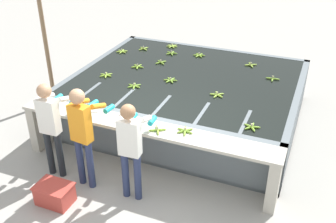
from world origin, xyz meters
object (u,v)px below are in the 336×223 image
Objects in this scene: worker_0 at (51,122)px; banana_bunch_floating_3 at (252,127)px; banana_bunch_floating_5 at (143,49)px; knife_0 at (85,111)px; worker_2 at (131,143)px; banana_bunch_floating_12 at (134,86)px; banana_bunch_ledge_1 at (185,131)px; banana_bunch_floating_1 at (161,62)px; banana_bunch_floating_8 at (122,51)px; banana_bunch_floating_0 at (217,95)px; banana_bunch_floating_13 at (171,53)px; worker_1 at (83,129)px; banana_bunch_floating_2 at (251,65)px; support_post_left at (44,33)px; banana_bunch_floating_4 at (106,75)px; crate at (55,194)px; banana_bunch_ledge_0 at (157,130)px; banana_bunch_floating_7 at (199,55)px; banana_bunch_floating_6 at (170,80)px; banana_bunch_floating_10 at (273,79)px; banana_bunch_floating_11 at (172,46)px; banana_bunch_floating_9 at (137,67)px.

banana_bunch_floating_3 is at bearing 21.12° from worker_0.
banana_bunch_floating_3 and banana_bunch_floating_5 have the same top height.
worker_2 is at bearing -27.44° from knife_0.
banana_bunch_ledge_1 reaches higher than banana_bunch_floating_12.
banana_bunch_ledge_1 is at bearing -59.22° from banana_bunch_floating_1.
banana_bunch_floating_8 is 1.91m from banana_bunch_floating_12.
banana_bunch_floating_8 is at bearing 153.67° from banana_bunch_floating_0.
banana_bunch_floating_1 is 0.89× the size of banana_bunch_floating_3.
banana_bunch_floating_12 and banana_bunch_floating_13 have the same top height.
worker_1 is (0.62, -0.04, 0.03)m from worker_0.
worker_0 reaches higher than banana_bunch_floating_2.
banana_bunch_floating_5 is 0.08× the size of support_post_left.
banana_bunch_floating_0 is 0.97× the size of banana_bunch_floating_4.
banana_bunch_floating_13 is (0.76, 1.65, 0.00)m from banana_bunch_floating_4.
banana_bunch_ledge_1 is (2.17, -3.06, 0.00)m from banana_bunch_floating_5.
support_post_left is at bearing 128.00° from worker_0.
crate is at bearing -82.31° from knife_0.
support_post_left is at bearing 178.54° from banana_bunch_floating_0.
banana_bunch_ledge_1 is at bearing 37.86° from crate.
banana_bunch_floating_13 is 3.34m from banana_bunch_ledge_0.
banana_bunch_floating_3 is at bearing -32.34° from banana_bunch_floating_8.
support_post_left reaches higher than banana_bunch_floating_3.
banana_bunch_floating_8 is (-2.66, 1.32, -0.00)m from banana_bunch_floating_0.
banana_bunch_floating_2 is at bearing 45.83° from banana_bunch_floating_12.
banana_bunch_floating_13 is at bearing 16.69° from banana_bunch_floating_8.
banana_bunch_floating_4 is 2.60m from banana_bunch_ledge_1.
worker_0 is 6.02× the size of banana_bunch_floating_13.
worker_0 is at bearing -84.78° from banana_bunch_floating_4.
banana_bunch_floating_8 is at bearing -165.57° from banana_bunch_floating_7.
worker_0 is 0.97× the size of worker_1.
banana_bunch_floating_6 is 1.95m from banana_bunch_floating_8.
banana_bunch_floating_6 is 2.02m from banana_bunch_floating_10.
banana_bunch_floating_0 is 1.37m from banana_bunch_floating_10.
worker_1 is at bearing -78.40° from banana_bunch_floating_5.
support_post_left is (-4.60, -1.00, 0.66)m from banana_bunch_floating_10.
banana_bunch_floating_0 is 1.61m from banana_bunch_ledge_0.
banana_bunch_floating_5 is 0.52m from banana_bunch_floating_8.
banana_bunch_floating_4 is at bearing 147.77° from banana_bunch_ledge_1.
worker_1 reaches higher than banana_bunch_ledge_1.
banana_bunch_floating_5 and banana_bunch_floating_11 have the same top height.
crate is (-0.80, -4.41, -0.78)m from banana_bunch_floating_7.
knife_0 is 1.45m from crate.
banana_bunch_floating_12 is (0.00, -1.28, -0.00)m from banana_bunch_floating_1.
banana_bunch_floating_6 is (1.25, -1.41, -0.00)m from banana_bunch_floating_5.
banana_bunch_floating_10 is 2.72m from banana_bunch_floating_11.
banana_bunch_floating_13 is at bearing 166.95° from banana_bunch_floating_10.
worker_2 is 3.80m from support_post_left.
knife_0 is 2.52m from support_post_left.
banana_bunch_floating_3 is at bearing -47.40° from banana_bunch_floating_0.
banana_bunch_floating_8 is 1.00m from banana_bunch_floating_9.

